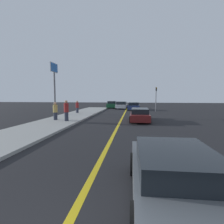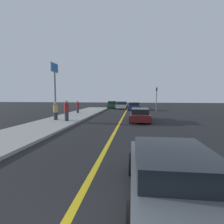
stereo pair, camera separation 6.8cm
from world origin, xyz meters
name	(u,v)px [view 2 (the right image)]	position (x,y,z in m)	size (l,w,h in m)	color
road_center_line	(123,117)	(0.00, 18.00, 0.00)	(0.20, 60.00, 0.01)	gold
sidewalk_left	(69,118)	(-5.53, 15.73, 0.08)	(3.88, 31.46, 0.15)	#9E9E99
car_near_right_lane	(171,176)	(2.08, 2.11, 0.62)	(1.95, 4.00, 1.26)	#4C5156
car_ahead_center	(140,115)	(1.79, 14.88, 0.59)	(1.90, 4.79, 1.20)	maroon
car_far_distant	(134,106)	(1.27, 27.80, 0.62)	(2.11, 4.13, 1.28)	navy
car_parked_left_lot	(122,105)	(-0.97, 30.58, 0.64)	(2.08, 4.76, 1.32)	silver
car_oncoming_far	(113,105)	(-2.97, 32.44, 0.65)	(1.88, 4.80, 1.35)	#144728
pedestrian_near_curb	(66,111)	(-4.70, 13.03, 1.07)	(0.41, 0.41, 1.84)	#282D3D
pedestrian_mid_group	(56,111)	(-5.99, 13.60, 0.97)	(0.41, 0.41, 1.65)	#282D3D
pedestrian_far_standing	(78,107)	(-6.09, 20.27, 0.94)	(0.38, 0.38, 1.59)	#282D3D
traffic_light	(156,97)	(4.54, 25.10, 2.27)	(0.18, 0.40, 3.65)	slate
roadside_sign	(55,77)	(-8.20, 18.32, 4.58)	(0.20, 1.82, 6.25)	slate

